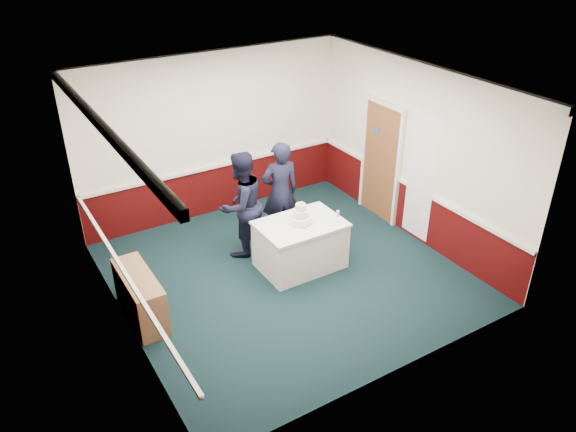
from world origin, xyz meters
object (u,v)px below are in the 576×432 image
cake_table (300,244)px  person_woman (280,192)px  wedding_cake (301,217)px  champagne_flute (338,215)px  cake_knife (306,229)px  person_man (241,205)px  sideboard (140,296)px

cake_table → person_woman: (0.17, 0.91, 0.49)m
wedding_cake → person_woman: (0.17, 0.91, -0.01)m
champagne_flute → person_woman: person_woman is taller
cake_table → cake_knife: cake_knife is taller
wedding_cake → person_man: bearing=124.7°
cake_table → champagne_flute: (0.50, -0.28, 0.53)m
cake_table → person_woman: bearing=79.3°
cake_knife → sideboard: bearing=156.3°
cake_knife → champagne_flute: champagne_flute is taller
champagne_flute → person_woman: size_ratio=0.11×
cake_table → person_woman: size_ratio=0.74×
cake_table → wedding_cake: 0.50m
sideboard → cake_table: 2.58m
sideboard → person_man: (1.99, 0.78, 0.54)m
cake_table → person_woman: person_woman is taller
wedding_cake → person_woman: bearing=79.3°
cake_table → cake_knife: bearing=-98.5°
sideboard → cake_knife: cake_knife is taller
cake_table → cake_knife: (-0.03, -0.20, 0.39)m
sideboard → person_man: 2.20m
person_man → cake_table: bearing=108.3°
cake_table → sideboard: bearing=178.4°
cake_knife → wedding_cake: bearing=63.8°
wedding_cake → person_man: 1.03m
wedding_cake → cake_knife: wedding_cake is taller
champagne_flute → wedding_cake: bearing=150.8°
sideboard → person_woman: 2.93m
sideboard → wedding_cake: 2.64m
cake_knife → person_woman: size_ratio=0.12×
person_man → champagne_flute: bearing=117.5°
cake_knife → person_woman: (0.20, 1.11, 0.10)m
cake_table → person_man: bearing=124.7°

